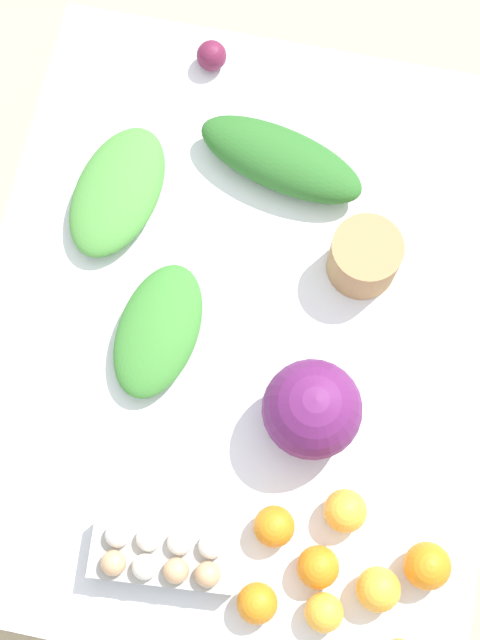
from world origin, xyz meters
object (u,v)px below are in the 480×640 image
Objects in this scene: greens_bunch_beet_tops at (158,330)px; orange_7 at (427,566)px; egg_carton at (164,555)px; orange_6 at (318,567)px; paper_bag at (364,257)px; orange_3 at (345,511)px; orange_5 at (274,526)px; orange_0 at (378,589)px; greens_bunch_chard at (281,159)px; orange_2 at (324,613)px; greens_bunch_dandelion at (118,191)px; orange_1 at (257,603)px; beet_root at (212,56)px; cabbage_purple at (312,409)px.

greens_bunch_beet_tops is 3.25× the size of orange_7.
orange_6 is at bearing 2.40° from egg_carton.
paper_bag is 0.47m from orange_3.
orange_6 is (0.05, 0.09, 0.00)m from orange_5.
greens_bunch_beet_tops is at bearing -128.43° from orange_0.
egg_carton reaches higher than greens_bunch_chard.
greens_bunch_chard is 4.61× the size of orange_6.
greens_bunch_chard is 5.10× the size of orange_2.
orange_7 is at bearing 20.39° from paper_bag.
egg_carton is at bearing -65.17° from orange_3.
greens_bunch_dandelion is at bearing -140.67° from orange_6.
paper_bag is 0.64m from orange_2.
greens_bunch_beet_tops is at bearing 99.68° from egg_carton.
greens_bunch_chard reaches higher than orange_1.
beet_root is 0.94m from orange_3.
orange_3 is (0.85, 0.42, 0.01)m from beet_root.
beet_root is 0.75× the size of orange_7.
greens_bunch_dandelion reaches higher than beet_root.
orange_6 is at bearing -98.38° from orange_0.
orange_0 is 0.11m from orange_6.
orange_7 is (-0.07, 0.45, -0.00)m from egg_carton.
orange_3 reaches higher than orange_6.
greens_bunch_chard is at bearing -170.19° from orange_5.
greens_bunch_beet_tops and greens_bunch_dandelion have the same top height.
greens_bunch_dandelion is at bearing -133.83° from orange_3.
egg_carton reaches higher than greens_bunch_beet_tops.
orange_3 is (-0.12, -0.08, -0.00)m from orange_0.
greens_bunch_dandelion is 3.89× the size of orange_6.
orange_6 reaches higher than beet_root.
paper_bag is at bearing 171.99° from orange_5.
orange_3 is (0.64, 0.24, -0.01)m from greens_bunch_chard.
orange_7 is (0.91, 0.57, 0.01)m from beet_root.
orange_0 is 1.04× the size of orange_6.
greens_bunch_dandelion is at bearing -151.41° from greens_bunch_beet_tops.
cabbage_purple is at bearing -149.55° from orange_3.
orange_3 is at bearing -147.11° from orange_0.
egg_carton is 0.29m from orange_2.
orange_1 is 0.95× the size of orange_6.
orange_0 reaches higher than orange_1.
greens_bunch_dandelion is (-0.65, -0.24, -0.01)m from egg_carton.
greens_bunch_dandelion is 3.76× the size of orange_3.
cabbage_purple is at bearing 174.89° from orange_1.
orange_6 is 0.90× the size of orange_7.
cabbage_purple reaches higher than orange_6.
orange_0 is at bearing 70.73° from orange_5.
greens_bunch_chard is at bearing 80.97° from egg_carton.
orange_1 is (0.34, -0.03, -0.05)m from cabbage_purple.
greens_bunch_beet_tops is at bearing -137.93° from orange_2.
egg_carton reaches higher than orange_0.
beet_root is (-0.69, -0.33, -0.06)m from cabbage_purple.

